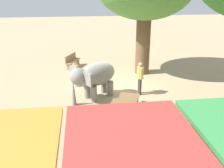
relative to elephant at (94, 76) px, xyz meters
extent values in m
plane|color=tan|center=(-1.38, -1.23, -1.09)|extent=(60.00, 60.00, 0.00)
cylinder|color=gray|center=(0.06, 0.35, -0.73)|extent=(0.32, 0.32, 0.73)
cylinder|color=gray|center=(0.34, -0.08, -0.73)|extent=(0.32, 0.32, 0.73)
cylinder|color=gray|center=(-0.77, -0.21, -0.73)|extent=(0.32, 0.32, 0.73)
cylinder|color=gray|center=(-0.49, -0.63, -0.73)|extent=(0.32, 0.32, 0.73)
ellipsoid|color=gray|center=(-0.21, -0.14, 0.07)|extent=(2.03, 1.78, 1.09)
sphere|color=gray|center=(0.72, 0.48, 0.21)|extent=(0.78, 0.78, 0.78)
cone|color=gray|center=(0.97, 0.64, -0.48)|extent=(0.24, 0.24, 1.22)
cube|color=gray|center=(0.34, 0.84, 0.21)|extent=(0.43, 0.58, 0.58)
cube|color=gray|center=(0.91, -0.01, 0.21)|extent=(0.43, 0.58, 0.58)
cylinder|color=#3F3833|center=(-2.23, -0.12, -0.68)|extent=(0.14, 0.14, 0.82)
cylinder|color=#3F3833|center=(-2.23, -0.30, -0.68)|extent=(0.14, 0.14, 0.82)
cylinder|color=tan|center=(-2.23, -0.21, 0.02)|extent=(0.32, 0.32, 0.58)
sphere|color=tan|center=(-2.23, -0.21, 0.42)|extent=(0.22, 0.22, 0.22)
cylinder|color=tan|center=(-2.24, 0.00, 0.03)|extent=(0.09, 0.09, 0.55)
cylinder|color=tan|center=(-2.22, -0.42, 0.03)|extent=(0.09, 0.09, 0.55)
cylinder|color=brown|center=(-3.08, -3.33, 0.72)|extent=(0.84, 0.84, 3.62)
cube|color=#9E7A51|center=(1.10, -4.84, -0.64)|extent=(0.96, 1.44, 0.06)
cube|color=#9E7A51|center=(1.26, -4.91, -0.41)|extent=(0.65, 1.29, 0.40)
cube|color=#9E7A51|center=(0.88, -5.32, -0.88)|extent=(0.36, 0.23, 0.42)
cube|color=#9E7A51|center=(1.33, -4.37, -0.88)|extent=(0.36, 0.23, 0.42)
cube|color=brown|center=(-1.20, 2.07, -0.34)|extent=(1.27, 1.68, 0.06)
cylinder|color=brown|center=(-1.11, 1.40, -0.73)|extent=(0.10, 0.10, 0.72)
cylinder|color=brown|center=(-1.71, 1.62, -0.73)|extent=(0.10, 0.10, 0.72)
cylinder|color=brown|center=(-0.69, 2.52, -0.73)|extent=(0.10, 0.10, 0.72)
cylinder|color=brown|center=(-1.29, 2.75, -0.73)|extent=(0.10, 0.10, 0.72)
cube|color=brown|center=(-0.62, 1.86, -0.65)|extent=(0.75, 1.49, 0.05)
cube|color=brown|center=(-1.78, 2.29, -0.65)|extent=(0.75, 1.49, 0.05)
cylinder|color=gray|center=(-2.03, 6.27, 0.11)|extent=(0.10, 0.10, 2.40)
cube|color=#C63833|center=(-0.33, 7.08, 1.37)|extent=(2.50, 2.50, 0.12)
cylinder|color=gray|center=(0.57, 6.27, 0.11)|extent=(0.10, 0.10, 2.40)
cylinder|color=gray|center=(-1.23, 6.27, 0.11)|extent=(0.10, 0.10, 2.40)
cylinder|color=gray|center=(1.37, 6.27, 0.11)|extent=(0.10, 0.10, 2.40)
cylinder|color=gray|center=(0.81, -1.65, -0.93)|extent=(0.36, 0.36, 0.32)
camera|label=1|loc=(0.54, 11.26, 4.11)|focal=41.31mm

